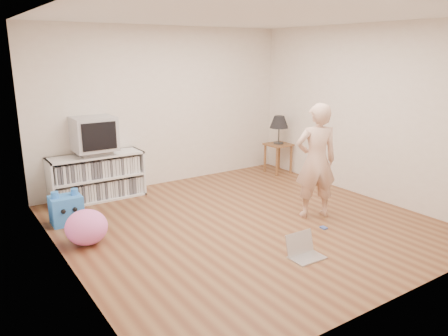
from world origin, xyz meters
TOP-DOWN VIEW (x-y plane):
  - ground at (0.00, 0.00)m, footprint 4.50×4.50m
  - walls at (0.00, 0.00)m, footprint 4.52×4.52m
  - ceiling at (0.00, 0.00)m, footprint 4.50×4.50m
  - media_unit at (-1.29, 2.04)m, footprint 1.40×0.45m
  - dvd_deck at (-1.29, 2.02)m, footprint 0.45×0.35m
  - crt_tv at (-1.29, 2.02)m, footprint 0.60×0.53m
  - side_table at (1.99, 1.65)m, footprint 0.42×0.42m
  - table_lamp at (1.99, 1.65)m, footprint 0.34×0.34m
  - person at (0.94, -0.33)m, footprint 0.67×0.57m
  - laptop at (-0.04, -1.15)m, footprint 0.38×0.31m
  - playing_cards at (0.73, -0.73)m, footprint 0.07×0.09m
  - plush_blue at (-1.95, 1.28)m, footprint 0.40×0.35m
  - plush_pink at (-1.92, 0.50)m, footprint 0.53×0.53m

SIDE VIEW (x-z plane):
  - ground at x=0.00m, z-range 0.00..0.00m
  - playing_cards at x=0.73m, z-range 0.00..0.02m
  - laptop at x=-0.04m, z-range -0.06..0.20m
  - plush_blue at x=-1.95m, z-range -0.03..0.42m
  - plush_pink at x=-1.92m, z-range 0.00..0.42m
  - media_unit at x=-1.29m, z-range 0.00..0.70m
  - side_table at x=1.99m, z-range 0.14..0.69m
  - dvd_deck at x=-1.29m, z-range 0.70..0.77m
  - person at x=0.94m, z-range 0.00..1.56m
  - table_lamp at x=1.99m, z-range 0.68..1.20m
  - crt_tv at x=-1.29m, z-range 0.77..1.27m
  - walls at x=0.00m, z-range 0.00..2.60m
  - ceiling at x=0.00m, z-range 2.60..2.60m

